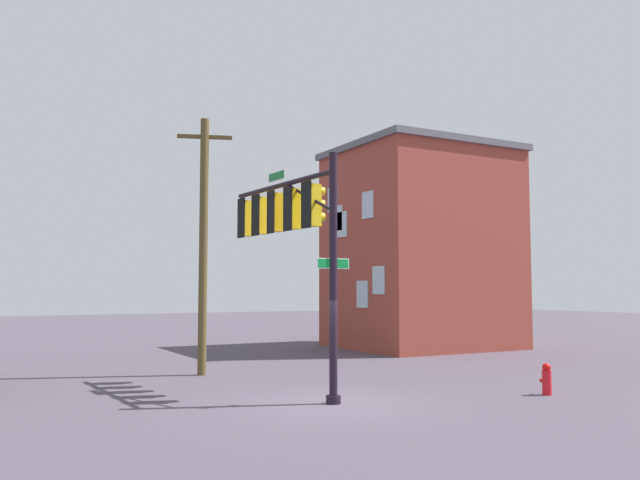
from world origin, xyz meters
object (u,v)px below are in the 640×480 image
at_px(fire_hydrant, 547,379).
at_px(brick_building, 421,247).
at_px(signal_pole_assembly, 288,223).
at_px(utility_pole, 203,241).

distance_m(fire_hydrant, brick_building, 14.81).
xyz_separation_m(signal_pole_assembly, utility_pole, (4.39, 0.96, -0.26)).
xyz_separation_m(utility_pole, brick_building, (4.67, -12.46, 0.43)).
distance_m(utility_pole, fire_hydrant, 11.30).
relative_size(signal_pole_assembly, brick_building, 0.65).
height_order(utility_pole, brick_building, brick_building).
bearing_deg(signal_pole_assembly, utility_pole, 12.39).
bearing_deg(fire_hydrant, brick_building, -24.20).
relative_size(fire_hydrant, brick_building, 0.09).
distance_m(signal_pole_assembly, brick_building, 14.64).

